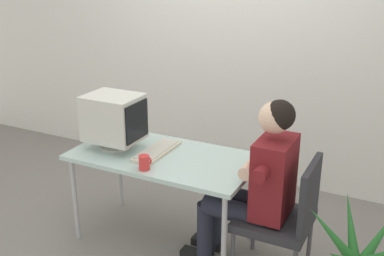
% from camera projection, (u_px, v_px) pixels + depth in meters
% --- Properties ---
extents(ground_plane, '(12.00, 12.00, 0.00)m').
position_uv_depth(ground_plane, '(165.00, 238.00, 3.66)').
color(ground_plane, gray).
extents(wall_back, '(8.00, 0.10, 3.00)m').
position_uv_depth(wall_back, '(268.00, 26.00, 4.19)').
color(wall_back, silver).
rests_on(wall_back, ground_plane).
extents(desk, '(1.36, 0.71, 0.72)m').
position_uv_depth(desk, '(163.00, 161.00, 3.43)').
color(desk, '#B7B7BC').
rests_on(desk, ground_plane).
extents(crt_monitor, '(0.41, 0.33, 0.41)m').
position_uv_depth(crt_monitor, '(114.00, 118.00, 3.47)').
color(crt_monitor, silver).
rests_on(crt_monitor, desk).
extents(keyboard, '(0.17, 0.47, 0.03)m').
position_uv_depth(keyboard, '(157.00, 151.00, 3.45)').
color(keyboard, beige).
rests_on(keyboard, desk).
extents(office_chair, '(0.48, 0.48, 0.88)m').
position_uv_depth(office_chair, '(285.00, 214.00, 3.07)').
color(office_chair, '#4C4C51').
rests_on(office_chair, ground_plane).
extents(person_seated, '(0.74, 0.56, 1.26)m').
position_uv_depth(person_seated, '(257.00, 181.00, 3.09)').
color(person_seated, maroon).
rests_on(person_seated, ground_plane).
extents(desk_mug, '(0.07, 0.09, 0.10)m').
position_uv_depth(desk_mug, '(144.00, 162.00, 3.17)').
color(desk_mug, red).
rests_on(desk_mug, desk).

